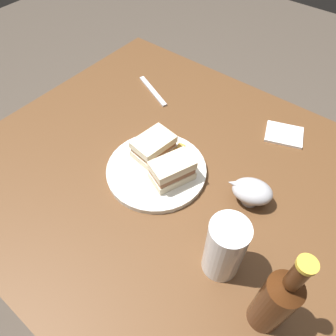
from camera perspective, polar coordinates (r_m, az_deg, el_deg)
The scene contains 16 objects.
ground_plane at distance 1.53m, azimuth 1.27°, elevation -18.95°, with size 6.00×6.00×0.00m, color #4C4238.
dining_table at distance 1.19m, azimuth 1.59°, elevation -12.75°, with size 1.18×0.98×0.74m, color brown.
plate at distance 0.88m, azimuth -2.09°, elevation -0.37°, with size 0.28×0.28×0.02m, color silver.
sandwich_half_left at distance 0.82m, azimuth 0.76°, elevation -0.46°, with size 0.10×0.13×0.07m.
sandwich_half_right at distance 0.88m, azimuth -2.61°, elevation 3.90°, with size 0.09×0.12×0.06m.
potato_wedge_front at distance 0.89m, azimuth 1.35°, elevation 2.72°, with size 0.04×0.02×0.02m, color #AD702D.
potato_wedge_middle at distance 0.88m, azimuth 1.44°, elevation 1.58°, with size 0.04×0.02×0.02m, color #B77F33.
potato_wedge_back at distance 0.88m, azimuth -0.13°, elevation 1.40°, with size 0.04×0.02×0.02m, color gold.
potato_wedge_left_edge at distance 0.90m, azimuth 2.06°, elevation 3.31°, with size 0.04×0.02×0.02m, color gold.
potato_wedge_right_edge at distance 0.88m, azimuth 2.54°, elevation 1.80°, with size 0.04×0.02×0.02m, color #AD702D.
potato_wedge_stray at distance 0.88m, azimuth -0.76°, elevation 1.93°, with size 0.04×0.02×0.02m, color #AD702D.
pint_glass at distance 0.69m, azimuth 10.02°, elevation -14.43°, with size 0.08×0.08×0.17m.
gravy_boat at distance 0.82m, azimuth 14.83°, elevation -4.07°, with size 0.12×0.10×0.07m.
cider_bottle at distance 0.64m, azimuth 18.87°, elevation -21.64°, with size 0.06×0.06×0.27m.
napkin at distance 1.04m, azimuth 20.17°, elevation 5.71°, with size 0.11×0.09×0.01m, color white.
fork at distance 1.14m, azimuth -2.76°, elevation 13.70°, with size 0.18×0.02×0.01m, color silver.
Camera 1 is at (0.30, -0.43, 1.43)m, focal length 33.88 mm.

